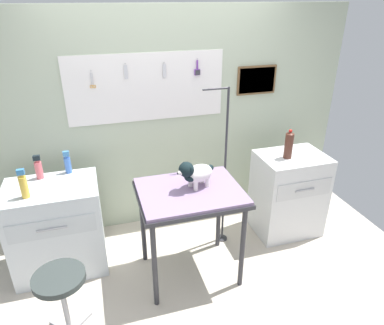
{
  "coord_description": "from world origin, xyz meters",
  "views": [
    {
      "loc": [
        -0.73,
        -2.11,
        2.36
      ],
      "look_at": [
        -0.01,
        0.29,
        1.15
      ],
      "focal_mm": 32.51,
      "sensor_mm": 36.0,
      "label": 1
    }
  ],
  "objects_px": {
    "grooming_arm": "(224,176)",
    "counter_left": "(58,228)",
    "stool": "(61,287)",
    "dog": "(195,173)",
    "soda_bottle": "(289,145)",
    "cabinet_right": "(288,194)",
    "shampoo_bottle": "(24,185)",
    "grooming_table": "(190,200)"
  },
  "relations": [
    {
      "from": "dog",
      "to": "shampoo_bottle",
      "type": "height_order",
      "value": "dog"
    },
    {
      "from": "grooming_table",
      "to": "counter_left",
      "type": "xyz_separation_m",
      "value": [
        -1.14,
        0.44,
        -0.36
      ]
    },
    {
      "from": "dog",
      "to": "counter_left",
      "type": "bearing_deg",
      "value": 161.04
    },
    {
      "from": "cabinet_right",
      "to": "stool",
      "type": "relative_size",
      "value": 1.5
    },
    {
      "from": "grooming_table",
      "to": "grooming_arm",
      "type": "relative_size",
      "value": 0.54
    },
    {
      "from": "cabinet_right",
      "to": "dog",
      "type": "bearing_deg",
      "value": -164.29
    },
    {
      "from": "stool",
      "to": "grooming_arm",
      "type": "bearing_deg",
      "value": 26.5
    },
    {
      "from": "counter_left",
      "to": "grooming_table",
      "type": "bearing_deg",
      "value": -20.86
    },
    {
      "from": "soda_bottle",
      "to": "grooming_arm",
      "type": "bearing_deg",
      "value": 175.97
    },
    {
      "from": "grooming_arm",
      "to": "cabinet_right",
      "type": "height_order",
      "value": "grooming_arm"
    },
    {
      "from": "stool",
      "to": "soda_bottle",
      "type": "bearing_deg",
      "value": 18.16
    },
    {
      "from": "grooming_arm",
      "to": "soda_bottle",
      "type": "bearing_deg",
      "value": -4.03
    },
    {
      "from": "grooming_table",
      "to": "cabinet_right",
      "type": "relative_size",
      "value": 0.99
    },
    {
      "from": "grooming_arm",
      "to": "soda_bottle",
      "type": "height_order",
      "value": "grooming_arm"
    },
    {
      "from": "grooming_table",
      "to": "stool",
      "type": "height_order",
      "value": "grooming_table"
    },
    {
      "from": "soda_bottle",
      "to": "counter_left",
      "type": "bearing_deg",
      "value": 177.1
    },
    {
      "from": "grooming_table",
      "to": "counter_left",
      "type": "height_order",
      "value": "grooming_table"
    },
    {
      "from": "dog",
      "to": "shampoo_bottle",
      "type": "distance_m",
      "value": 1.39
    },
    {
      "from": "counter_left",
      "to": "shampoo_bottle",
      "type": "relative_size",
      "value": 3.41
    },
    {
      "from": "grooming_table",
      "to": "shampoo_bottle",
      "type": "xyz_separation_m",
      "value": [
        -1.31,
        0.3,
        0.19
      ]
    },
    {
      "from": "cabinet_right",
      "to": "shampoo_bottle",
      "type": "height_order",
      "value": "shampoo_bottle"
    },
    {
      "from": "counter_left",
      "to": "soda_bottle",
      "type": "height_order",
      "value": "soda_bottle"
    },
    {
      "from": "shampoo_bottle",
      "to": "soda_bottle",
      "type": "bearing_deg",
      "value": 0.4
    },
    {
      "from": "grooming_arm",
      "to": "counter_left",
      "type": "xyz_separation_m",
      "value": [
        -1.59,
        0.07,
        -0.33
      ]
    },
    {
      "from": "stool",
      "to": "soda_bottle",
      "type": "height_order",
      "value": "soda_bottle"
    },
    {
      "from": "counter_left",
      "to": "cabinet_right",
      "type": "distance_m",
      "value": 2.34
    },
    {
      "from": "grooming_table",
      "to": "dog",
      "type": "relative_size",
      "value": 2.55
    },
    {
      "from": "counter_left",
      "to": "dog",
      "type": "bearing_deg",
      "value": -18.96
    },
    {
      "from": "stool",
      "to": "soda_bottle",
      "type": "xyz_separation_m",
      "value": [
        2.18,
        0.72,
        0.54
      ]
    },
    {
      "from": "counter_left",
      "to": "stool",
      "type": "height_order",
      "value": "counter_left"
    },
    {
      "from": "grooming_arm",
      "to": "shampoo_bottle",
      "type": "relative_size",
      "value": 6.44
    },
    {
      "from": "grooming_table",
      "to": "stool",
      "type": "relative_size",
      "value": 1.49
    },
    {
      "from": "grooming_arm",
      "to": "cabinet_right",
      "type": "bearing_deg",
      "value": -1.73
    },
    {
      "from": "grooming_arm",
      "to": "stool",
      "type": "height_order",
      "value": "grooming_arm"
    },
    {
      "from": "stool",
      "to": "dog",
      "type": "bearing_deg",
      "value": 20.39
    },
    {
      "from": "stool",
      "to": "shampoo_bottle",
      "type": "relative_size",
      "value": 2.35
    },
    {
      "from": "grooming_arm",
      "to": "dog",
      "type": "bearing_deg",
      "value": -139.43
    },
    {
      "from": "grooming_table",
      "to": "shampoo_bottle",
      "type": "distance_m",
      "value": 1.36
    },
    {
      "from": "counter_left",
      "to": "cabinet_right",
      "type": "height_order",
      "value": "cabinet_right"
    },
    {
      "from": "grooming_table",
      "to": "cabinet_right",
      "type": "bearing_deg",
      "value": 16.17
    },
    {
      "from": "cabinet_right",
      "to": "shampoo_bottle",
      "type": "bearing_deg",
      "value": -179.07
    },
    {
      "from": "counter_left",
      "to": "soda_bottle",
      "type": "distance_m",
      "value": 2.33
    }
  ]
}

